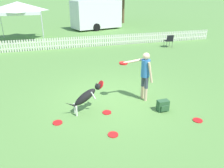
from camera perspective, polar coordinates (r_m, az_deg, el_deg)
The scene contains 12 objects.
ground_plane at distance 7.47m, azimuth 0.43°, elevation -3.76°, with size 240.00×240.00×0.00m, color #5B8C42.
handler_person at distance 7.08m, azimuth 8.40°, elevation 3.33°, with size 1.03×0.55×1.61m.
leaping_dog at distance 6.46m, azimuth -6.58°, elevation -3.07°, with size 1.20×0.40×0.93m.
frisbee_near_handler at distance 6.32m, azimuth -14.04°, elevation -9.77°, with size 0.27×0.27×0.02m.
frisbee_near_dog at distance 5.69m, azimuth 0.27°, elevation -13.09°, with size 0.27×0.27×0.02m.
frisbee_midfield at distance 6.69m, azimuth 21.47°, elevation -8.83°, with size 0.27×0.27×0.02m.
frisbee_far_scatter at distance 6.62m, azimuth -1.35°, elevation -7.43°, with size 0.27×0.27×0.02m.
backpack_on_grass at distance 6.83m, azimuth 13.17°, elevation -5.55°, with size 0.35×0.24×0.34m.
picket_fence at distance 14.49m, azimuth -8.65°, elevation 10.76°, with size 19.64×0.04×0.71m.
folding_chair_center at distance 14.87m, azimuth 14.69°, elevation 11.08°, with size 0.49×0.51×0.80m.
canopy_tent_main at distance 17.68m, azimuth -23.38°, elevation 17.85°, with size 3.07×3.07×2.73m.
equipment_trailer at distance 21.88m, azimuth -4.16°, elevation 17.73°, with size 5.39×3.26×2.62m.
Camera 1 is at (-1.97, -6.37, 3.36)m, focal length 35.00 mm.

